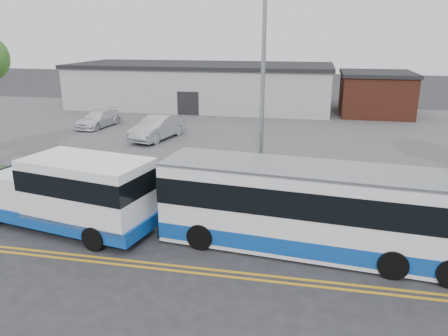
% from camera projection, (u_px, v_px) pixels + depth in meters
% --- Properties ---
extents(ground, '(140.00, 140.00, 0.00)m').
position_uv_depth(ground, '(178.00, 216.00, 17.80)').
color(ground, '#28282B').
rests_on(ground, ground).
extents(lane_line_north, '(70.00, 0.12, 0.01)m').
position_uv_depth(lane_line_north, '(142.00, 262.00, 14.20)').
color(lane_line_north, gold).
rests_on(lane_line_north, ground).
extents(lane_line_south, '(70.00, 0.12, 0.01)m').
position_uv_depth(lane_line_south, '(139.00, 267.00, 13.91)').
color(lane_line_south, gold).
rests_on(lane_line_south, ground).
extents(curb, '(80.00, 0.30, 0.15)m').
position_uv_depth(curb, '(186.00, 205.00, 18.81)').
color(curb, '#9E9B93').
rests_on(curb, ground).
extents(verge, '(80.00, 3.30, 0.10)m').
position_uv_depth(verge, '(197.00, 191.00, 20.50)').
color(verge, '#254E1A').
rests_on(verge, ground).
extents(parking_lot, '(80.00, 25.00, 0.10)m').
position_uv_depth(parking_lot, '(245.00, 130.00, 33.69)').
color(parking_lot, '#4C4C4F').
rests_on(parking_lot, ground).
extents(commercial_building, '(25.40, 10.40, 4.35)m').
position_uv_depth(commercial_building, '(202.00, 86.00, 43.59)').
color(commercial_building, '#9E9E99').
rests_on(commercial_building, ground).
extents(brick_wing, '(6.30, 7.30, 3.90)m').
position_uv_depth(brick_wing, '(375.00, 94.00, 39.50)').
color(brick_wing, brown).
rests_on(brick_wing, ground).
extents(streetlight_near, '(0.35, 1.53, 9.50)m').
position_uv_depth(streetlight_near, '(263.00, 81.00, 18.23)').
color(streetlight_near, gray).
rests_on(streetlight_near, verge).
extents(shuttle_bus, '(7.68, 3.72, 2.83)m').
position_uv_depth(shuttle_bus, '(73.00, 191.00, 16.21)').
color(shuttle_bus, '#0F44A4').
rests_on(shuttle_bus, ground).
extents(transit_bus, '(10.81, 3.51, 2.94)m').
position_uv_depth(transit_bus, '(316.00, 209.00, 14.62)').
color(transit_bus, white).
rests_on(transit_bus, ground).
extents(pedestrian, '(0.73, 0.54, 1.83)m').
position_uv_depth(pedestrian, '(102.00, 172.00, 20.11)').
color(pedestrian, black).
rests_on(pedestrian, verge).
extents(parked_car_a, '(2.76, 5.18, 1.62)m').
position_uv_depth(parked_car_a, '(157.00, 128.00, 30.19)').
color(parked_car_a, '#A7AAAE').
rests_on(parked_car_a, parking_lot).
extents(parked_car_b, '(2.39, 4.67, 1.30)m').
position_uv_depth(parked_car_b, '(99.00, 119.00, 34.28)').
color(parked_car_b, white).
rests_on(parked_car_b, parking_lot).
extents(grocery_bag_left, '(0.32, 0.32, 0.32)m').
position_uv_depth(grocery_bag_left, '(94.00, 189.00, 20.16)').
color(grocery_bag_left, white).
rests_on(grocery_bag_left, verge).
extents(grocery_bag_right, '(0.32, 0.32, 0.32)m').
position_uv_depth(grocery_bag_right, '(111.00, 186.00, 20.51)').
color(grocery_bag_right, white).
rests_on(grocery_bag_right, verge).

